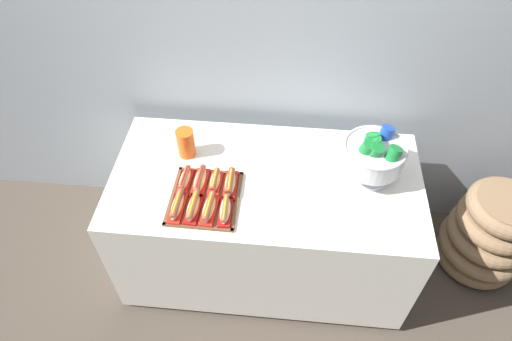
% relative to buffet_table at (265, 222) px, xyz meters
% --- Properties ---
extents(ground_plane, '(10.00, 10.00, 0.00)m').
position_rel_buffet_table_xyz_m(ground_plane, '(0.00, 0.00, -0.41)').
color(ground_plane, '#4C4238').
extents(back_wall, '(6.00, 0.10, 2.60)m').
position_rel_buffet_table_xyz_m(back_wall, '(0.00, 0.54, 0.89)').
color(back_wall, '#9EA8B2').
rests_on(back_wall, ground_plane).
extents(buffet_table, '(1.57, 0.79, 0.78)m').
position_rel_buffet_table_xyz_m(buffet_table, '(0.00, 0.00, 0.00)').
color(buffet_table, white).
rests_on(buffet_table, ground_plane).
extents(floor_vase, '(0.50, 0.50, 1.04)m').
position_rel_buffet_table_xyz_m(floor_vase, '(1.30, 0.13, -0.12)').
color(floor_vase, '#896B4C').
rests_on(floor_vase, ground_plane).
extents(serving_tray, '(0.33, 0.36, 0.01)m').
position_rel_buffet_table_xyz_m(serving_tray, '(-0.28, -0.16, 0.38)').
color(serving_tray, brown).
rests_on(serving_tray, buffet_table).
extents(hot_dog_0, '(0.07, 0.19, 0.06)m').
position_rel_buffet_table_xyz_m(hot_dog_0, '(-0.40, -0.24, 0.41)').
color(hot_dog_0, red).
rests_on(hot_dog_0, serving_tray).
extents(hot_dog_1, '(0.07, 0.18, 0.06)m').
position_rel_buffet_table_xyz_m(hot_dog_1, '(-0.32, -0.24, 0.41)').
color(hot_dog_1, '#B21414').
rests_on(hot_dog_1, serving_tray).
extents(hot_dog_2, '(0.08, 0.18, 0.06)m').
position_rel_buffet_table_xyz_m(hot_dog_2, '(-0.25, -0.24, 0.41)').
color(hot_dog_2, red).
rests_on(hot_dog_2, serving_tray).
extents(hot_dog_3, '(0.06, 0.18, 0.06)m').
position_rel_buffet_table_xyz_m(hot_dog_3, '(-0.17, -0.24, 0.40)').
color(hot_dog_3, '#B21414').
rests_on(hot_dog_3, serving_tray).
extents(hot_dog_4, '(0.07, 0.16, 0.06)m').
position_rel_buffet_table_xyz_m(hot_dog_4, '(-0.39, -0.08, 0.41)').
color(hot_dog_4, red).
rests_on(hot_dog_4, serving_tray).
extents(hot_dog_5, '(0.07, 0.18, 0.06)m').
position_rel_buffet_table_xyz_m(hot_dog_5, '(-0.32, -0.08, 0.41)').
color(hot_dog_5, red).
rests_on(hot_dog_5, serving_tray).
extents(hot_dog_6, '(0.06, 0.15, 0.06)m').
position_rel_buffet_table_xyz_m(hot_dog_6, '(-0.24, -0.08, 0.41)').
color(hot_dog_6, red).
rests_on(hot_dog_6, serving_tray).
extents(hot_dog_7, '(0.06, 0.18, 0.06)m').
position_rel_buffet_table_xyz_m(hot_dog_7, '(-0.17, -0.08, 0.41)').
color(hot_dog_7, red).
rests_on(hot_dog_7, serving_tray).
extents(punch_bowl, '(0.30, 0.30, 0.27)m').
position_rel_buffet_table_xyz_m(punch_bowl, '(0.51, 0.07, 0.52)').
color(punch_bowl, silver).
rests_on(punch_bowl, buffet_table).
extents(cup_stack, '(0.09, 0.09, 0.16)m').
position_rel_buffet_table_xyz_m(cup_stack, '(-0.43, 0.13, 0.45)').
color(cup_stack, '#EA5B19').
rests_on(cup_stack, buffet_table).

